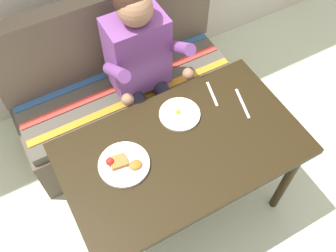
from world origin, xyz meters
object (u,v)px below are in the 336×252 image
Objects in this scene: fork at (212,94)px; knife at (242,103)px; person at (143,63)px; table at (182,155)px; plate_eggs at (180,114)px; plate_breakfast at (123,164)px; couch at (124,93)px.

fork is 0.85× the size of knife.
person is 6.06× the size of knife.
knife reaches higher than table.
plate_eggs is (0.00, -0.41, -0.00)m from person.
table is at bearing -9.31° from plate_breakfast.
plate_breakfast is (-0.30, 0.05, 0.09)m from table.
person is 5.64× the size of plate_eggs.
fork is at bearing 34.46° from table.
couch is 1.19× the size of person.
fork is (0.60, 0.16, -0.01)m from plate_breakfast.
plate_breakfast reaches higher than table.
fork is at bearing 14.97° from plate_breakfast.
person is (0.08, -0.17, 0.41)m from couch.
person is at bearing -65.25° from couch.
plate_breakfast is (-0.38, -0.54, 0.00)m from person.
plate_eggs is 1.07× the size of knife.
fork is at bearing 9.01° from plate_eggs.
couch is 0.90m from knife.
couch is 7.20× the size of knife.
table is at bearing -154.02° from knife.
couch is at bearing 98.00° from plate_eggs.
plate_eggs reaches higher than fork.
couch is at bearing 114.75° from person.
plate_eggs is at bearing -82.00° from couch.
fork is at bearing -61.00° from couch.
fork is (0.23, -0.38, -0.01)m from person.
couch reaches higher than table.
fork is (0.31, -0.55, 0.40)m from couch.
plate_breakfast is 1.23× the size of knife.
knife is (0.33, -0.10, -0.01)m from plate_eggs.
person reaches higher than couch.
fork and knife have the same top height.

